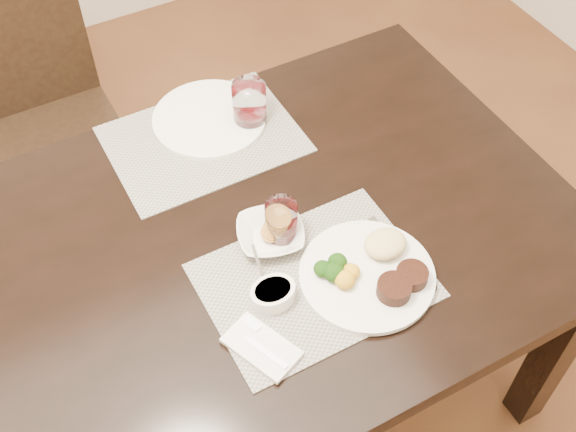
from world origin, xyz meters
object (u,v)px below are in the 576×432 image
wine_glass_near (281,222)px  far_plate (209,118)px  chair_far (42,110)px  cracker_bowl (270,234)px  dinner_plate (374,271)px  steak_knife (411,265)px

wine_glass_near → far_plate: (0.01, 0.41, -0.04)m
chair_far → cracker_bowl: (0.30, -0.96, 0.27)m
dinner_plate → steak_knife: dinner_plate is taller
chair_far → cracker_bowl: bearing=-72.5°
dinner_plate → far_plate: (-0.10, 0.60, -0.01)m
cracker_bowl → far_plate: size_ratio=0.64×
steak_knife → far_plate: bearing=104.3°
chair_far → far_plate: 0.69m
chair_far → steak_knife: chair_far is taller
steak_knife → far_plate: (-0.19, 0.62, 0.00)m
dinner_plate → far_plate: size_ratio=1.00×
chair_far → steak_knife: 1.31m
cracker_bowl → far_plate: (0.04, 0.41, -0.01)m
wine_glass_near → far_plate: 0.42m
dinner_plate → cracker_bowl: cracker_bowl is taller
dinner_plate → far_plate: 0.61m
cracker_bowl → wine_glass_near: (0.03, 0.00, 0.02)m
cracker_bowl → steak_knife: bearing=-42.4°
steak_knife → far_plate: same height
cracker_bowl → wine_glass_near: bearing=0.0°
chair_far → dinner_plate: size_ratio=3.12×
dinner_plate → steak_knife: 0.09m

